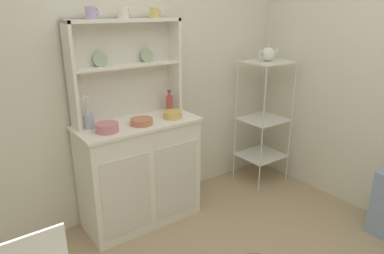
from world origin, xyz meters
name	(u,v)px	position (x,y,z in m)	size (l,w,h in m)	color
wall_back	(128,69)	(0.00, 1.62, 1.25)	(3.84, 0.05, 2.50)	silver
hutch_cabinet	(140,171)	(-0.07, 1.37, 0.45)	(0.97, 0.45, 0.88)	white
hutch_shelf_unit	(125,63)	(-0.07, 1.53, 1.32)	(0.90, 0.18, 0.77)	silver
bakers_rack	(264,112)	(1.28, 1.29, 0.74)	(0.43, 0.38, 1.24)	silver
cup_lilac_0	(91,13)	(-0.32, 1.49, 1.69)	(0.09, 0.08, 0.09)	#B79ECC
cup_cream_1	(123,13)	(-0.08, 1.49, 1.69)	(0.09, 0.08, 0.08)	silver
cup_gold_2	(155,13)	(0.19, 1.49, 1.69)	(0.08, 0.07, 0.08)	#DBB760
bowl_mixing_large	(107,127)	(-0.35, 1.29, 0.91)	(0.17, 0.17, 0.06)	#D17A84
bowl_floral_medium	(142,122)	(-0.07, 1.29, 0.90)	(0.17, 0.17, 0.05)	#C67556
bowl_cream_small	(172,115)	(0.21, 1.29, 0.90)	(0.16, 0.16, 0.06)	#DBB760
jam_bottle	(169,103)	(0.28, 1.45, 0.95)	(0.05, 0.05, 0.19)	#B74C47
utensil_jar	(89,120)	(-0.43, 1.44, 0.94)	(0.08, 0.08, 0.25)	#B2B7C6
porcelain_teapot	(268,54)	(1.28, 1.29, 1.31)	(0.22, 0.13, 0.15)	white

